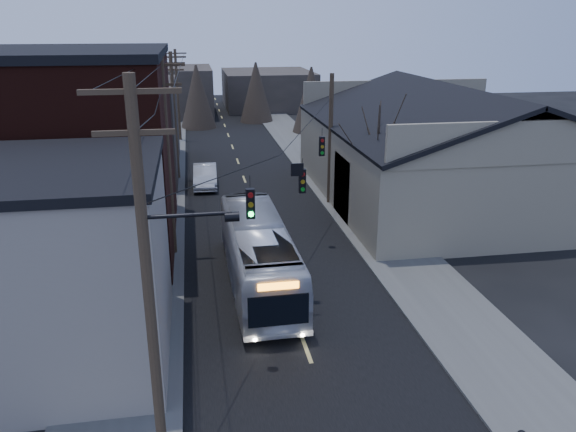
{
  "coord_description": "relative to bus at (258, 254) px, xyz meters",
  "views": [
    {
      "loc": [
        -3.71,
        -9.75,
        11.54
      ],
      "look_at": [
        0.42,
        14.45,
        3.0
      ],
      "focal_mm": 35.0,
      "sensor_mm": 36.0,
      "label": 1
    }
  ],
  "objects": [
    {
      "name": "building_far_left",
      "position": [
        -4.92,
        51.35,
        1.45
      ],
      "size": [
        10.0,
        12.0,
        6.0
      ],
      "primitive_type": "cube",
      "color": "#312C27",
      "rests_on": "ground"
    },
    {
      "name": "parked_car",
      "position": [
        -1.92,
        16.93,
        -0.76
      ],
      "size": [
        1.8,
        4.85,
        1.58
      ],
      "primitive_type": "imported",
      "rotation": [
        0.0,
        0.0,
        -0.03
      ],
      "color": "#B6B8BF",
      "rests_on": "ground"
    },
    {
      "name": "warehouse",
      "position": [
        14.08,
        11.35,
        1.15
      ],
      "size": [
        16.16,
        20.6,
        7.73
      ],
      "color": "gray",
      "rests_on": "ground"
    },
    {
      "name": "building_far_right",
      "position": [
        8.08,
        56.35,
        0.95
      ],
      "size": [
        12.0,
        14.0,
        5.0
      ],
      "primitive_type": "cube",
      "color": "#312C27",
      "rests_on": "ground"
    },
    {
      "name": "bare_tree",
      "position": [
        7.58,
        6.35,
        2.05
      ],
      "size": [
        0.4,
        0.4,
        7.2
      ],
      "primitive_type": "cone",
      "color": "black",
      "rests_on": "ground"
    },
    {
      "name": "road_surface",
      "position": [
        1.08,
        16.35,
        -1.54
      ],
      "size": [
        9.0,
        110.0,
        0.02
      ],
      "primitive_type": "cube",
      "color": "black",
      "rests_on": "ground"
    },
    {
      "name": "sidewalk_left",
      "position": [
        -5.42,
        16.35,
        -1.49
      ],
      "size": [
        4.0,
        110.0,
        0.12
      ],
      "primitive_type": "cube",
      "color": "#474744",
      "rests_on": "ground"
    },
    {
      "name": "sidewalk_right",
      "position": [
        7.58,
        16.35,
        -1.49
      ],
      "size": [
        4.0,
        110.0,
        0.12
      ],
      "primitive_type": "cube",
      "color": "#474744",
      "rests_on": "ground"
    },
    {
      "name": "building_clapboard",
      "position": [
        -7.92,
        -4.65,
        1.95
      ],
      "size": [
        8.0,
        8.0,
        7.0
      ],
      "primitive_type": "cube",
      "color": "gray",
      "rests_on": "ground"
    },
    {
      "name": "bus",
      "position": [
        0.0,
        0.0,
        0.0
      ],
      "size": [
        2.76,
        11.15,
        3.09
      ],
      "primitive_type": "imported",
      "rotation": [
        0.0,
        0.0,
        3.16
      ],
      "color": "#B4B8C1",
      "rests_on": "ground"
    },
    {
      "name": "building_left_far",
      "position": [
        -8.42,
        22.35,
        1.95
      ],
      "size": [
        9.0,
        14.0,
        7.0
      ],
      "primitive_type": "cube",
      "color": "#312C27",
      "rests_on": "ground"
    },
    {
      "name": "building_brick",
      "position": [
        -8.92,
        6.35,
        3.45
      ],
      "size": [
        10.0,
        12.0,
        10.0
      ],
      "primitive_type": "cube",
      "color": "black",
      "rests_on": "ground"
    },
    {
      "name": "utility_lines",
      "position": [
        -2.04,
        10.49,
        3.41
      ],
      "size": [
        11.24,
        45.28,
        10.5
      ],
      "color": "#382B1E",
      "rests_on": "ground"
    }
  ]
}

